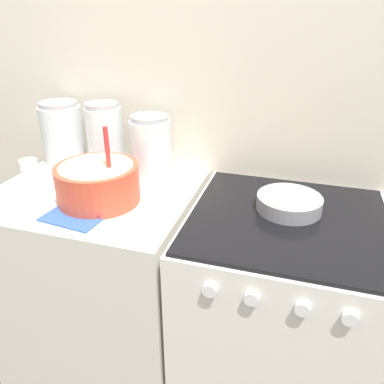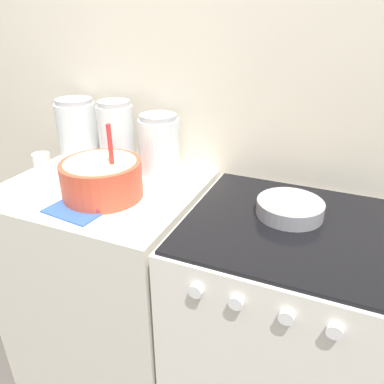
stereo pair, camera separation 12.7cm
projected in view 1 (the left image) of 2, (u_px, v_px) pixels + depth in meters
wall_back at (214, 107)px, 1.48m from camera, size 4.48×0.05×2.40m
countertop_cabinet at (107, 288)px, 1.60m from camera, size 0.74×0.63×0.94m
stove at (274, 325)px, 1.42m from camera, size 0.65×0.64×0.94m
mixing_bowl at (98, 181)px, 1.29m from camera, size 0.28×0.28×0.27m
baking_pan at (289, 202)px, 1.25m from camera, size 0.22×0.22×0.05m
storage_jar_left at (63, 138)px, 1.59m from camera, size 0.17×0.17×0.27m
storage_jar_middle at (106, 141)px, 1.54m from camera, size 0.15×0.15×0.28m
storage_jar_right at (151, 150)px, 1.49m from camera, size 0.16×0.16×0.24m
tin_can at (30, 172)px, 1.42m from camera, size 0.07×0.07×0.10m
recipe_page at (84, 210)px, 1.25m from camera, size 0.22×0.25×0.01m
measuring_spoon at (96, 213)px, 1.21m from camera, size 0.12×0.04×0.04m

